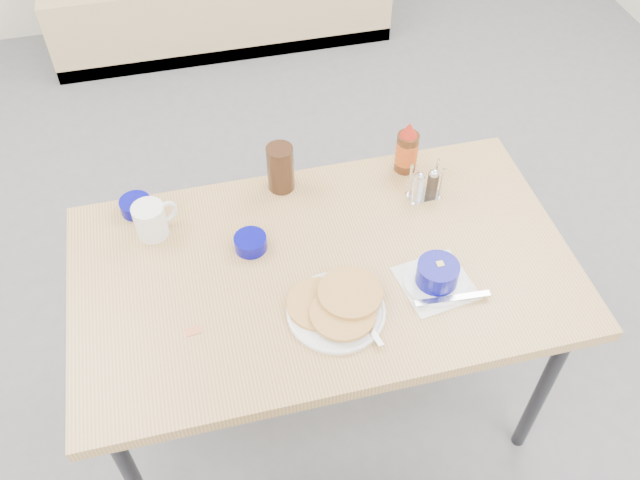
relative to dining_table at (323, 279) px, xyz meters
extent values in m
plane|color=slate|center=(0.00, -0.25, -0.70)|extent=(6.00, 6.00, 0.00)
cube|color=tan|center=(0.00, 2.47, -0.47)|extent=(1.90, 0.55, 0.45)
cube|color=#2D2D33|center=(0.00, 2.47, -0.66)|extent=(1.90, 0.55, 0.08)
cube|color=tan|center=(0.00, 0.00, 0.04)|extent=(1.40, 0.80, 0.04)
cylinder|color=#2D2D33|center=(0.62, -0.32, -0.34)|extent=(0.04, 0.04, 0.72)
cylinder|color=#2D2D33|center=(-0.62, 0.32, -0.34)|extent=(0.04, 0.04, 0.72)
cylinder|color=#2D2D33|center=(0.62, 0.32, -0.34)|extent=(0.04, 0.04, 0.72)
cylinder|color=white|center=(-0.01, -0.17, 0.07)|extent=(0.26, 0.26, 0.01)
cylinder|color=#E4A955|center=(-0.05, -0.14, 0.08)|extent=(0.17, 0.17, 0.01)
cylinder|color=#E4A955|center=(0.00, -0.19, 0.09)|extent=(0.17, 0.17, 0.01)
cylinder|color=#E4A955|center=(0.04, -0.14, 0.10)|extent=(0.17, 0.17, 0.01)
cube|color=silver|center=(0.06, -0.24, 0.08)|extent=(0.04, 0.12, 0.00)
cylinder|color=white|center=(-0.45, 0.24, 0.11)|extent=(0.09, 0.09, 0.11)
cylinder|color=black|center=(-0.45, 0.24, 0.16)|extent=(0.08, 0.08, 0.00)
torus|color=white|center=(-0.41, 0.26, 0.12)|extent=(0.08, 0.05, 0.08)
cube|color=white|center=(0.28, -0.13, 0.06)|extent=(0.21, 0.21, 0.00)
cylinder|color=white|center=(0.28, -0.13, 0.07)|extent=(0.18, 0.18, 0.01)
cylinder|color=#060580|center=(0.28, -0.13, 0.11)|extent=(0.11, 0.11, 0.06)
cylinder|color=white|center=(0.28, -0.13, 0.13)|extent=(0.10, 0.10, 0.01)
cube|color=#F4DB60|center=(0.29, -0.13, 0.14)|extent=(0.02, 0.02, 0.01)
cube|color=silver|center=(0.30, -0.20, 0.08)|extent=(0.21, 0.03, 0.01)
cylinder|color=#060580|center=(-0.49, 0.34, 0.08)|extent=(0.09, 0.09, 0.04)
cylinder|color=#060580|center=(-0.19, 0.11, 0.08)|extent=(0.09, 0.09, 0.04)
cylinder|color=#311C0F|center=(-0.05, 0.34, 0.14)|extent=(0.09, 0.09, 0.15)
cube|color=silver|center=(0.36, 0.19, 0.06)|extent=(0.10, 0.06, 0.00)
cylinder|color=silver|center=(0.32, 0.17, 0.12)|extent=(0.01, 0.01, 0.12)
cylinder|color=silver|center=(0.41, 0.18, 0.12)|extent=(0.01, 0.01, 0.12)
cylinder|color=silver|center=(0.32, 0.21, 0.12)|extent=(0.01, 0.01, 0.12)
cylinder|color=silver|center=(0.41, 0.22, 0.12)|extent=(0.01, 0.01, 0.12)
cylinder|color=silver|center=(0.34, 0.19, 0.11)|extent=(0.03, 0.03, 0.08)
cylinder|color=#3F3326|center=(0.39, 0.20, 0.11)|extent=(0.03, 0.03, 0.08)
cylinder|color=#47230F|center=(0.35, 0.33, 0.13)|extent=(0.07, 0.07, 0.14)
cylinder|color=orange|center=(0.35, 0.33, 0.13)|extent=(0.07, 0.07, 0.08)
cone|color=#B11E11|center=(0.35, 0.33, 0.22)|extent=(0.05, 0.05, 0.05)
cube|color=#D16E45|center=(-0.38, -0.13, 0.06)|extent=(0.05, 0.03, 0.00)
camera|label=1|loc=(-0.29, -1.17, 1.53)|focal=38.00mm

